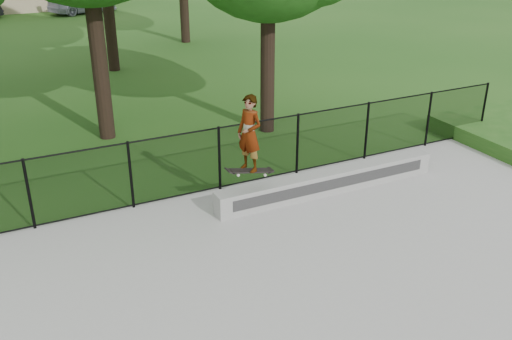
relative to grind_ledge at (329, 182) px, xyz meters
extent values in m
cube|color=#979793|center=(0.00, 0.00, 0.00)|extent=(5.43, 0.40, 0.49)
imported|color=#A4A5BA|center=(0.14, 28.94, 0.34)|extent=(4.45, 3.15, 1.29)
cube|color=black|center=(-2.02, -0.12, 0.72)|extent=(0.83, 0.23, 0.18)
imported|color=#AED2E5|center=(-2.02, -0.12, 1.52)|extent=(0.56, 0.67, 1.56)
cylinder|color=black|center=(-6.13, 1.20, 0.50)|extent=(0.06, 0.06, 1.50)
cylinder|color=black|center=(-4.13, 1.20, 0.50)|extent=(0.06, 0.06, 1.50)
cylinder|color=black|center=(-2.13, 1.20, 0.50)|extent=(0.06, 0.06, 1.50)
cylinder|color=black|center=(-0.13, 1.20, 0.50)|extent=(0.06, 0.06, 1.50)
cylinder|color=black|center=(1.87, 1.20, 0.50)|extent=(0.06, 0.06, 1.50)
cylinder|color=black|center=(3.87, 1.20, 0.50)|extent=(0.06, 0.06, 1.50)
cylinder|color=black|center=(5.87, 1.20, 0.50)|extent=(0.06, 0.06, 1.50)
cylinder|color=black|center=(-2.13, 1.20, 1.22)|extent=(16.00, 0.04, 0.04)
cylinder|color=black|center=(-2.13, 1.20, -0.20)|extent=(16.00, 0.04, 0.04)
cube|color=black|center=(-2.13, 1.20, 0.50)|extent=(16.00, 0.01, 1.50)
cylinder|color=black|center=(-1.63, 13.30, 2.38)|extent=(0.44, 0.44, 5.37)
cylinder|color=black|center=(0.67, 4.30, 1.82)|extent=(0.44, 0.44, 4.25)
cylinder|color=black|center=(-3.63, 5.80, 2.14)|extent=(0.44, 0.44, 4.90)
camera|label=1|loc=(-6.56, -9.59, 5.45)|focal=40.00mm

